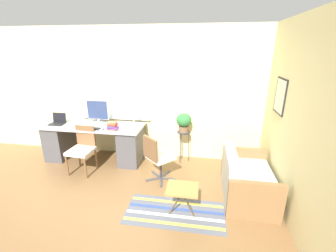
{
  "coord_description": "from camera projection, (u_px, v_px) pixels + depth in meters",
  "views": [
    {
      "loc": [
        1.61,
        -3.7,
        2.27
      ],
      "look_at": [
        0.99,
        0.18,
        0.9
      ],
      "focal_mm": 24.0,
      "sensor_mm": 36.0,
      "label": 1
    }
  ],
  "objects": [
    {
      "name": "floor_rug_striped",
      "position": [
        175.0,
        213.0,
        3.27
      ],
      "size": [
        1.44,
        0.68,
        0.01
      ],
      "color": "#565B6B",
      "rests_on": "ground_plane"
    },
    {
      "name": "folding_stool",
      "position": [
        182.0,
        190.0,
        3.09
      ],
      "size": [
        0.44,
        0.37,
        0.46
      ],
      "color": "olive",
      "rests_on": "ground_plane"
    },
    {
      "name": "desk_chair_wooden",
      "position": [
        82.0,
        148.0,
        4.26
      ],
      "size": [
        0.46,
        0.47,
        0.87
      ],
      "rotation": [
        0.0,
        0.0,
        -0.07
      ],
      "color": "brown",
      "rests_on": "ground_plane"
    },
    {
      "name": "plant_stand",
      "position": [
        184.0,
        135.0,
        4.59
      ],
      "size": [
        0.26,
        0.26,
        0.66
      ],
      "color": "#333338",
      "rests_on": "ground_plane"
    },
    {
      "name": "keyboard",
      "position": [
        91.0,
        129.0,
        4.4
      ],
      "size": [
        0.33,
        0.12,
        0.02
      ],
      "color": "black",
      "rests_on": "desk"
    },
    {
      "name": "ground_plane",
      "position": [
        117.0,
        169.0,
        4.44
      ],
      "size": [
        14.0,
        14.0,
        0.0
      ],
      "primitive_type": "plane",
      "color": "brown"
    },
    {
      "name": "monitor",
      "position": [
        98.0,
        111.0,
        4.67
      ],
      "size": [
        0.46,
        0.16,
        0.49
      ],
      "color": "silver",
      "rests_on": "desk"
    },
    {
      "name": "desk",
      "position": [
        95.0,
        141.0,
        4.73
      ],
      "size": [
        2.09,
        0.73,
        0.77
      ],
      "color": "#9EA3A8",
      "rests_on": "ground_plane"
    },
    {
      "name": "office_chair_swivel",
      "position": [
        158.0,
        157.0,
        3.94
      ],
      "size": [
        0.59,
        0.59,
        0.86
      ],
      "rotation": [
        0.0,
        0.0,
        2.39
      ],
      "color": "#47474C",
      "rests_on": "ground_plane"
    },
    {
      "name": "desk_lamp",
      "position": [
        133.0,
        114.0,
        4.45
      ],
      "size": [
        0.15,
        0.15,
        0.39
      ],
      "color": "white",
      "rests_on": "desk"
    },
    {
      "name": "potted_plant",
      "position": [
        184.0,
        121.0,
        4.49
      ],
      "size": [
        0.3,
        0.3,
        0.38
      ],
      "color": "brown",
      "rests_on": "plant_stand"
    },
    {
      "name": "mouse",
      "position": [
        103.0,
        129.0,
        4.37
      ],
      "size": [
        0.04,
        0.07,
        0.03
      ],
      "color": "slate",
      "rests_on": "desk"
    },
    {
      "name": "wall_right_with_picture",
      "position": [
        281.0,
        109.0,
        3.57
      ],
      "size": [
        0.08,
        9.0,
        2.7
      ],
      "color": "beige",
      "rests_on": "ground_plane"
    },
    {
      "name": "couch_loveseat",
      "position": [
        246.0,
        181.0,
        3.58
      ],
      "size": [
        0.74,
        1.19,
        0.74
      ],
      "rotation": [
        0.0,
        0.0,
        1.57
      ],
      "color": "beige",
      "rests_on": "ground_plane"
    },
    {
      "name": "laptop",
      "position": [
        58.0,
        122.0,
        4.69
      ],
      "size": [
        0.3,
        0.23,
        0.22
      ],
      "color": "black",
      "rests_on": "desk"
    },
    {
      "name": "wall_back_with_window",
      "position": [
        126.0,
        94.0,
        4.75
      ],
      "size": [
        9.0,
        0.12,
        2.7
      ],
      "color": "beige",
      "rests_on": "ground_plane"
    },
    {
      "name": "book_stack",
      "position": [
        112.0,
        126.0,
        4.33
      ],
      "size": [
        0.23,
        0.17,
        0.16
      ],
      "color": "olive",
      "rests_on": "desk"
    }
  ]
}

